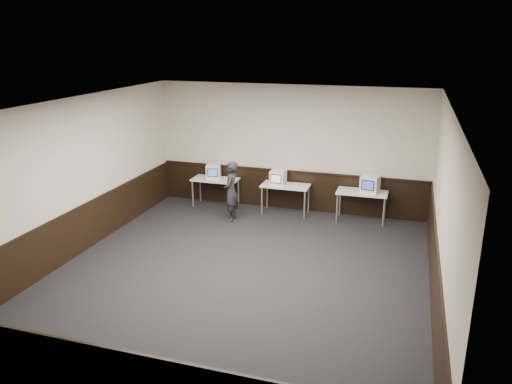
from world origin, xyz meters
TOP-DOWN VIEW (x-y plane):
  - floor at (0.00, 0.00)m, footprint 8.00×8.00m
  - ceiling at (0.00, 0.00)m, footprint 8.00×8.00m
  - back_wall at (0.00, 4.00)m, footprint 7.00×0.00m
  - front_wall at (0.00, -4.00)m, footprint 7.00×0.00m
  - left_wall at (-3.50, 0.00)m, footprint 0.00×8.00m
  - right_wall at (3.50, 0.00)m, footprint 0.00×8.00m
  - wainscot_back at (0.00, 3.98)m, footprint 6.98×0.04m
  - wainscot_left at (-3.48, 0.00)m, footprint 0.04×7.98m
  - wainscot_right at (3.48, 0.00)m, footprint 0.04×7.98m
  - wainscot_rail at (0.00, 3.96)m, footprint 6.98×0.06m
  - desk_left at (-1.90, 3.60)m, footprint 1.20×0.60m
  - desk_center at (0.00, 3.60)m, footprint 1.20×0.60m
  - desk_right at (1.90, 3.60)m, footprint 1.20×0.60m
  - emac_left at (-1.96, 3.63)m, footprint 0.46×0.48m
  - emac_center at (-0.19, 3.56)m, footprint 0.38×0.41m
  - emac_right at (2.07, 3.62)m, footprint 0.48×0.50m
  - person at (-1.13, 2.70)m, footprint 0.42×0.58m

SIDE VIEW (x-z plane):
  - floor at x=0.00m, z-range 0.00..0.00m
  - wainscot_back at x=0.00m, z-range 0.00..1.00m
  - wainscot_left at x=-3.48m, z-range 0.00..1.00m
  - wainscot_right at x=3.48m, z-range 0.00..1.00m
  - desk_left at x=-1.90m, z-range 0.30..1.05m
  - desk_center at x=0.00m, z-range 0.30..1.05m
  - desk_right at x=1.90m, z-range 0.30..1.05m
  - person at x=-1.13m, z-range 0.00..1.47m
  - emac_center at x=-0.19m, z-range 0.75..1.12m
  - emac_left at x=-1.96m, z-range 0.75..1.12m
  - emac_right at x=2.07m, z-range 0.75..1.16m
  - wainscot_rail at x=0.00m, z-range 1.00..1.04m
  - back_wall at x=0.00m, z-range -1.90..5.10m
  - front_wall at x=0.00m, z-range -1.90..5.10m
  - left_wall at x=-3.50m, z-range -2.40..5.60m
  - right_wall at x=3.50m, z-range -2.40..5.60m
  - ceiling at x=0.00m, z-range 3.20..3.20m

